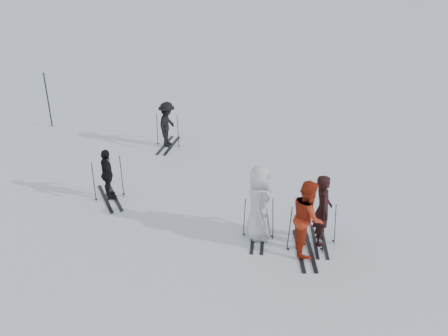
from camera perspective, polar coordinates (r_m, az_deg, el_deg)
name	(u,v)px	position (r m, az deg, el deg)	size (l,w,h in m)	color
ground	(235,216)	(13.83, 1.28, -5.48)	(120.00, 120.00, 0.00)	silver
skier_near_dark	(323,211)	(12.51, 11.20, -4.79)	(0.68, 0.44, 1.86)	black
skier_red	(307,218)	(12.10, 9.52, -5.64)	(0.93, 0.72, 1.91)	#A22812
skier_grey	(259,204)	(12.47, 4.03, -4.07)	(0.97, 0.63, 1.99)	silver
skier_uphill_left	(107,175)	(14.67, -13.18, -0.81)	(0.89, 0.37, 1.52)	black
skier_uphill_far	(167,125)	(17.84, -6.50, 4.91)	(1.05, 0.60, 1.62)	black
skis_near_dark	(321,223)	(12.70, 11.05, -6.20)	(0.82, 1.55, 1.13)	black
skis_red	(307,228)	(12.26, 9.42, -6.77)	(0.97, 1.84, 1.34)	black
skis_grey	(259,217)	(12.68, 3.98, -5.65)	(0.85, 1.61, 1.17)	black
skis_uphill_left	(108,178)	(14.72, -13.13, -1.17)	(0.96, 1.80, 1.32)	black
skis_uphill_far	(168,129)	(17.90, -6.47, 4.40)	(0.92, 1.74, 1.27)	black
piste_marker	(48,100)	(20.60, -19.48, 7.35)	(0.05, 0.05, 2.16)	black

